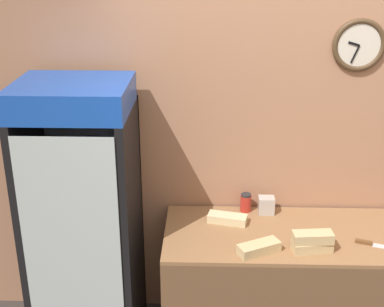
{
  "coord_description": "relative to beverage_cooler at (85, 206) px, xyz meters",
  "views": [
    {
      "loc": [
        -0.56,
        -2.15,
        2.68
      ],
      "look_at": [
        -0.66,
        0.93,
        1.43
      ],
      "focal_mm": 50.0,
      "sensor_mm": 36.0,
      "label": 1
    }
  ],
  "objects": [
    {
      "name": "beverage_cooler",
      "position": [
        0.0,
        0.0,
        0.0
      ],
      "size": [
        0.69,
        0.68,
        1.89
      ],
      "color": "black",
      "rests_on": "ground_plane"
    },
    {
      "name": "condiment_jar",
      "position": [
        1.09,
        0.23,
        -0.08
      ],
      "size": [
        0.08,
        0.08,
        0.13
      ],
      "color": "#B72D23",
      "rests_on": "prep_counter"
    },
    {
      "name": "sandwich_stack_middle",
      "position": [
        1.46,
        -0.28,
        -0.04
      ],
      "size": [
        0.25,
        0.12,
        0.06
      ],
      "color": "tan",
      "rests_on": "sandwich_stack_bottom"
    },
    {
      "name": "chefs_knife",
      "position": [
        1.87,
        -0.2,
        -0.13
      ],
      "size": [
        0.32,
        0.13,
        0.02
      ],
      "color": "silver",
      "rests_on": "prep_counter"
    },
    {
      "name": "sandwich_flat_left",
      "position": [
        0.95,
        0.06,
        -0.11
      ],
      "size": [
        0.28,
        0.16,
        0.06
      ],
      "color": "beige",
      "rests_on": "prep_counter"
    },
    {
      "name": "sandwich_flat_right",
      "position": [
        1.13,
        -0.31,
        -0.11
      ],
      "size": [
        0.28,
        0.21,
        0.06
      ],
      "color": "tan",
      "rests_on": "prep_counter"
    },
    {
      "name": "napkin_dispenser",
      "position": [
        1.23,
        0.21,
        -0.08
      ],
      "size": [
        0.11,
        0.09,
        0.12
      ],
      "color": "#B7B2AD",
      "rests_on": "prep_counter"
    },
    {
      "name": "prep_counter",
      "position": [
        1.37,
        -0.07,
        -0.58
      ],
      "size": [
        1.68,
        0.73,
        0.88
      ],
      "color": "brown",
      "rests_on": "ground_plane"
    },
    {
      "name": "sandwich_stack_bottom",
      "position": [
        1.46,
        -0.28,
        -0.11
      ],
      "size": [
        0.26,
        0.14,
        0.06
      ],
      "color": "tan",
      "rests_on": "prep_counter"
    },
    {
      "name": "wall_back",
      "position": [
        1.38,
        0.35,
        0.33
      ],
      "size": [
        5.2,
        0.09,
        2.7
      ],
      "color": "#AD7A5B",
      "rests_on": "ground_plane"
    }
  ]
}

